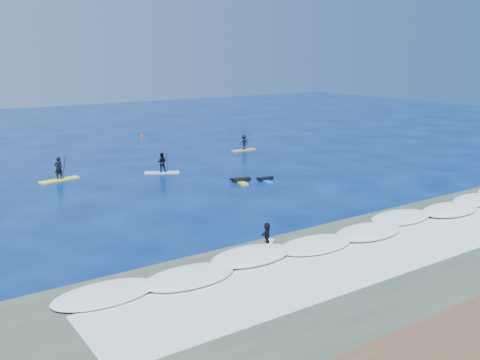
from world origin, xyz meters
TOP-DOWN VIEW (x-y plane):
  - ground at (0.00, 0.00)m, footprint 160.00×160.00m
  - shallow_water at (0.00, -14.00)m, footprint 90.00×13.00m
  - breaking_wave at (0.00, -10.00)m, footprint 40.00×6.00m
  - whitewater at (0.00, -13.00)m, footprint 34.00×5.00m
  - sup_paddler_left at (-10.14, 14.06)m, footprint 3.47×1.47m
  - sup_paddler_center at (-1.63, 11.71)m, footprint 3.06×2.22m
  - sup_paddler_right at (11.00, 16.94)m, footprint 2.88×0.72m
  - prone_paddler_near at (2.22, 4.84)m, footprint 1.85×2.40m
  - prone_paddler_far at (4.18, 4.03)m, footprint 1.62×2.08m
  - wave_surfer at (-5.33, -8.82)m, footprint 1.75×1.50m
  - marker_buoy at (5.21, 31.22)m, footprint 0.25×0.25m

SIDE VIEW (x-z plane):
  - ground at x=0.00m, z-range 0.00..0.00m
  - breaking_wave at x=0.00m, z-range -0.15..0.15m
  - whitewater at x=0.00m, z-range -0.01..0.01m
  - shallow_water at x=0.00m, z-range 0.00..0.01m
  - prone_paddler_far at x=4.18m, z-range -0.07..0.36m
  - prone_paddler_near at x=2.22m, z-range -0.08..0.41m
  - marker_buoy at x=5.21m, z-range -0.04..0.57m
  - sup_paddler_left at x=-10.14m, z-range -0.44..1.92m
  - wave_surfer at x=-5.33m, z-range 0.10..1.42m
  - sup_paddler_right at x=11.00m, z-range -0.22..1.80m
  - sup_paddler_center at x=-1.63m, z-range -0.27..1.89m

